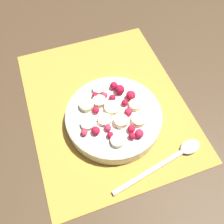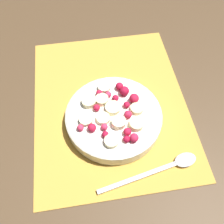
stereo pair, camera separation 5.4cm
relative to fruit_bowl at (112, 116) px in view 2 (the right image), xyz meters
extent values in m
plane|color=#4C3823|center=(0.05, 0.00, -0.03)|extent=(3.00, 3.00, 0.00)
cube|color=gold|center=(0.05, 0.00, -0.02)|extent=(0.45, 0.36, 0.01)
cylinder|color=silver|center=(0.00, 0.00, -0.01)|extent=(0.21, 0.21, 0.03)
torus|color=silver|center=(0.00, 0.00, 0.01)|extent=(0.21, 0.21, 0.01)
cylinder|color=white|center=(0.00, 0.00, 0.01)|extent=(0.19, 0.19, 0.00)
cylinder|color=beige|center=(-0.04, -0.05, 0.02)|extent=(0.04, 0.04, 0.01)
cylinder|color=#F4EAB7|center=(-0.01, 0.06, 0.02)|extent=(0.03, 0.03, 0.01)
cylinder|color=beige|center=(0.00, -0.06, 0.02)|extent=(0.04, 0.04, 0.01)
cylinder|color=beige|center=(0.01, 0.00, 0.02)|extent=(0.03, 0.03, 0.01)
cylinder|color=#F4EAB7|center=(-0.03, -0.01, 0.02)|extent=(0.04, 0.04, 0.01)
cylinder|color=beige|center=(0.04, 0.05, 0.02)|extent=(0.04, 0.04, 0.01)
cylinder|color=beige|center=(0.04, 0.02, 0.02)|extent=(0.04, 0.04, 0.01)
cylinder|color=#F4EAB7|center=(0.07, 0.01, 0.02)|extent=(0.04, 0.04, 0.01)
cylinder|color=#F4EAB7|center=(-0.01, 0.02, 0.02)|extent=(0.04, 0.04, 0.01)
cylinder|color=beige|center=(-0.07, 0.01, 0.02)|extent=(0.04, 0.04, 0.01)
sphere|color=#B21433|center=(0.05, -0.04, 0.02)|extent=(0.02, 0.02, 0.02)
sphere|color=#B21433|center=(0.04, -0.01, 0.02)|extent=(0.01, 0.01, 0.01)
sphere|color=red|center=(0.03, -0.05, 0.02)|extent=(0.02, 0.02, 0.02)
sphere|color=#B21433|center=(0.07, -0.03, 0.02)|extent=(0.02, 0.02, 0.02)
sphere|color=#DB3356|center=(-0.03, 0.02, 0.02)|extent=(0.01, 0.01, 0.01)
sphere|color=red|center=(-0.05, -0.02, 0.02)|extent=(0.02, 0.02, 0.02)
sphere|color=red|center=(-0.03, 0.05, 0.02)|extent=(0.02, 0.02, 0.02)
sphere|color=#DB3356|center=(-0.03, 0.07, 0.02)|extent=(0.01, 0.01, 0.01)
sphere|color=red|center=(0.06, 0.02, 0.02)|extent=(0.02, 0.02, 0.02)
sphere|color=#B21433|center=(-0.05, 0.02, 0.02)|extent=(0.01, 0.01, 0.01)
sphere|color=#D12347|center=(-0.01, -0.03, 0.02)|extent=(0.02, 0.02, 0.02)
sphere|color=#B21433|center=(0.01, -0.03, 0.02)|extent=(0.01, 0.01, 0.01)
sphere|color=#B21433|center=(-0.07, -0.02, 0.02)|extent=(0.01, 0.01, 0.01)
sphere|color=#DB3356|center=(0.05, 0.00, 0.02)|extent=(0.01, 0.01, 0.01)
sphere|color=#D12347|center=(-0.07, -0.03, 0.02)|extent=(0.02, 0.02, 0.02)
sphere|color=red|center=(0.02, 0.03, 0.02)|extent=(0.01, 0.01, 0.01)
cube|color=silver|center=(-0.14, -0.03, -0.02)|extent=(0.04, 0.17, 0.00)
ellipsoid|color=silver|center=(-0.12, -0.14, -0.02)|extent=(0.04, 0.05, 0.01)
camera|label=1|loc=(-0.27, 0.10, 0.47)|focal=40.00mm
camera|label=2|loc=(-0.29, 0.04, 0.47)|focal=40.00mm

